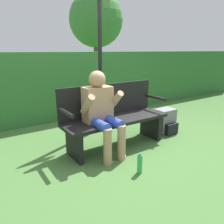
# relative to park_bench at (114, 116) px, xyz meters

# --- Properties ---
(ground_plane) EXTENTS (40.00, 40.00, 0.00)m
(ground_plane) POSITION_rel_park_bench_xyz_m (0.00, -0.07, -0.46)
(ground_plane) COLOR #426B33
(hedge_back) EXTENTS (12.00, 0.58, 1.39)m
(hedge_back) POSITION_rel_park_bench_xyz_m (0.00, 1.88, 0.23)
(hedge_back) COLOR #2D662D
(hedge_back) RESTS_ON ground
(park_bench) EXTENTS (1.63, 0.49, 0.93)m
(park_bench) POSITION_rel_park_bench_xyz_m (0.00, 0.00, 0.00)
(park_bench) COLOR black
(park_bench) RESTS_ON ground
(person_seated) EXTENTS (0.53, 0.59, 1.16)m
(person_seated) POSITION_rel_park_bench_xyz_m (-0.29, -0.12, 0.19)
(person_seated) COLOR tan
(person_seated) RESTS_ON ground
(backpack) EXTENTS (0.34, 0.33, 0.42)m
(backpack) POSITION_rel_park_bench_xyz_m (1.07, -0.07, -0.26)
(backpack) COLOR slate
(backpack) RESTS_ON ground
(water_bottle) EXTENTS (0.06, 0.06, 0.26)m
(water_bottle) POSITION_rel_park_bench_xyz_m (-0.20, -0.84, -0.34)
(water_bottle) COLOR green
(water_bottle) RESTS_ON ground
(signpost) EXTENTS (0.37, 0.09, 2.51)m
(signpost) POSITION_rel_park_bench_xyz_m (0.22, 0.74, 0.96)
(signpost) COLOR black
(signpost) RESTS_ON ground
(tree) EXTENTS (1.97, 1.97, 3.48)m
(tree) POSITION_rel_park_bench_xyz_m (2.55, 4.89, 2.01)
(tree) COLOR brown
(tree) RESTS_ON ground
(litter_crumple) EXTENTS (0.06, 0.06, 0.06)m
(litter_crumple) POSITION_rel_park_bench_xyz_m (-0.14, -0.45, -0.43)
(litter_crumple) COLOR silver
(litter_crumple) RESTS_ON ground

